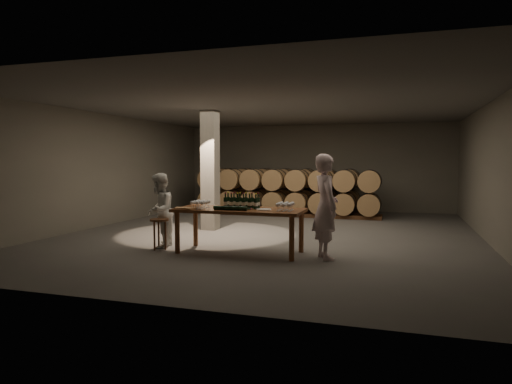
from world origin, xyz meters
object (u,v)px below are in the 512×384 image
(plate, at_px, (264,209))
(person_man, at_px, (326,207))
(tasting_table, at_px, (240,214))
(stool, at_px, (159,224))
(bottle_cluster, at_px, (242,203))
(person_woman, at_px, (159,210))
(notebook_near, at_px, (189,208))

(plate, height_order, person_man, person_man)
(tasting_table, relative_size, stool, 4.01)
(bottle_cluster, bearing_deg, person_woman, -178.37)
(person_man, xyz_separation_m, person_woman, (-3.57, 0.05, -0.20))
(plate, bearing_deg, bottle_cluster, 164.71)
(bottle_cluster, relative_size, person_man, 0.37)
(plate, xyz_separation_m, notebook_near, (-1.45, -0.35, 0.01))
(bottle_cluster, relative_size, plate, 2.43)
(notebook_near, bearing_deg, bottle_cluster, 45.76)
(tasting_table, bearing_deg, person_man, -1.07)
(tasting_table, relative_size, person_woman, 1.62)
(plate, bearing_deg, person_man, 1.77)
(tasting_table, distance_m, notebook_near, 1.01)
(tasting_table, xyz_separation_m, person_man, (1.74, -0.03, 0.20))
(stool, relative_size, person_man, 0.33)
(stool, bearing_deg, person_woman, 117.82)
(notebook_near, bearing_deg, person_man, 26.58)
(notebook_near, relative_size, stool, 0.36)
(bottle_cluster, relative_size, notebook_near, 3.14)
(plate, bearing_deg, person_woman, 177.89)
(plate, distance_m, person_woman, 2.37)
(stool, bearing_deg, plate, 3.22)
(plate, relative_size, notebook_near, 1.29)
(bottle_cluster, height_order, notebook_near, bottle_cluster)
(bottle_cluster, bearing_deg, tasting_table, -107.24)
(notebook_near, distance_m, stool, 0.91)
(plate, relative_size, person_man, 0.15)
(bottle_cluster, xyz_separation_m, notebook_near, (-0.94, -0.49, -0.10))
(plate, distance_m, person_man, 1.21)
(plate, relative_size, person_woman, 0.19)
(tasting_table, bearing_deg, stool, -173.46)
(notebook_near, xyz_separation_m, stool, (-0.80, 0.22, -0.38))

